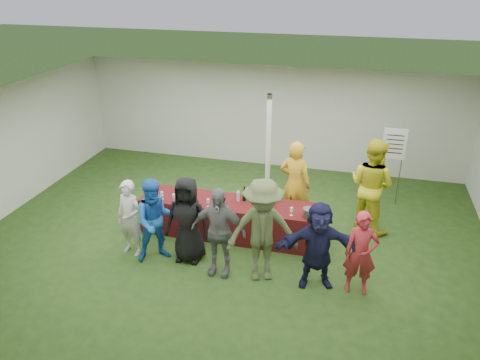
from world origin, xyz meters
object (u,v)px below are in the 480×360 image
(customer_1, at_px, (156,221))
(customer_4, at_px, (263,231))
(customer_5, at_px, (318,245))
(wine_list_sign, at_px, (394,150))
(customer_2, at_px, (188,220))
(dump_bucket, at_px, (309,213))
(customer_0, at_px, (130,218))
(serving_table, at_px, (230,218))
(staff_back, at_px, (371,185))
(customer_3, at_px, (218,232))
(staff_pourer, at_px, (295,184))
(customer_6, at_px, (361,253))

(customer_1, height_order, customer_4, customer_4)
(customer_4, relative_size, customer_5, 1.21)
(wine_list_sign, bearing_deg, customer_2, -138.09)
(dump_bucket, height_order, customer_0, customer_0)
(serving_table, relative_size, customer_0, 2.42)
(customer_1, bearing_deg, staff_back, -2.30)
(wine_list_sign, height_order, customer_0, wine_list_sign)
(customer_0, relative_size, customer_3, 0.89)
(dump_bucket, xyz_separation_m, customer_0, (-3.19, -0.86, -0.10))
(serving_table, height_order, customer_5, customer_5)
(staff_back, xyz_separation_m, customer_2, (-3.18, -1.99, -0.16))
(dump_bucket, relative_size, customer_5, 0.14)
(customer_4, bearing_deg, dump_bucket, 38.16)
(customer_3, height_order, customer_4, customer_4)
(customer_3, bearing_deg, staff_back, 41.50)
(customer_4, bearing_deg, staff_pourer, 63.98)
(dump_bucket, xyz_separation_m, customer_3, (-1.42, -1.04, -0.01))
(customer_0, distance_m, customer_4, 2.55)
(customer_5, bearing_deg, dump_bucket, 93.18)
(customer_3, relative_size, customer_5, 1.07)
(customer_3, bearing_deg, wine_list_sign, 49.66)
(dump_bucket, xyz_separation_m, customer_4, (-0.65, -1.01, 0.10))
(staff_back, distance_m, customer_0, 4.77)
(wine_list_sign, xyz_separation_m, customer_6, (-0.55, -3.42, -0.58))
(serving_table, xyz_separation_m, dump_bucket, (1.57, -0.22, 0.46))
(dump_bucket, xyz_separation_m, staff_back, (1.10, 1.21, 0.14))
(wine_list_sign, relative_size, customer_1, 1.12)
(dump_bucket, distance_m, customer_4, 1.20)
(staff_pourer, height_order, customer_6, staff_pourer)
(staff_pourer, relative_size, staff_back, 0.95)
(staff_back, height_order, customer_3, staff_back)
(wine_list_sign, bearing_deg, customer_4, -122.19)
(staff_back, bearing_deg, serving_table, 53.09)
(customer_3, distance_m, customer_5, 1.70)
(customer_0, xyz_separation_m, customer_6, (4.16, -0.10, -0.00))
(customer_1, relative_size, customer_3, 0.97)
(staff_back, bearing_deg, customer_4, 84.37)
(wine_list_sign, xyz_separation_m, customer_5, (-1.25, -3.42, -0.53))
(customer_0, height_order, customer_2, customer_2)
(staff_back, bearing_deg, dump_bucket, 80.41)
(staff_back, bearing_deg, customer_5, 102.01)
(serving_table, relative_size, customer_3, 2.16)
(staff_pourer, relative_size, customer_5, 1.19)
(staff_pourer, relative_size, customer_0, 1.25)
(customer_6, bearing_deg, serving_table, 150.56)
(serving_table, xyz_separation_m, staff_pourer, (1.16, 0.75, 0.56))
(serving_table, distance_m, staff_pourer, 1.49)
(staff_back, bearing_deg, customer_6, 119.44)
(staff_back, distance_m, customer_3, 3.38)
(wine_list_sign, bearing_deg, customer_6, -99.17)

